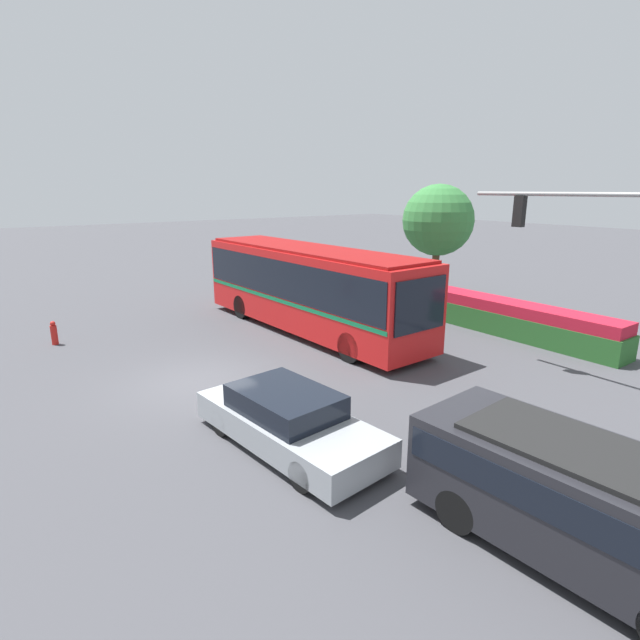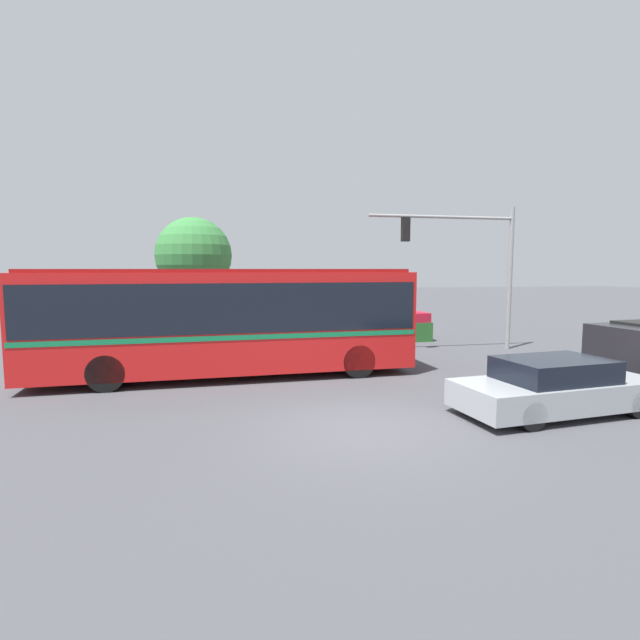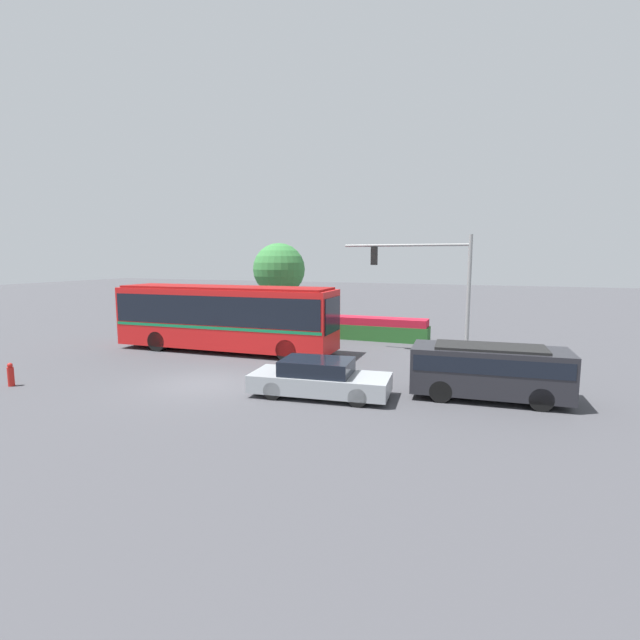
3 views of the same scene
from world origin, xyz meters
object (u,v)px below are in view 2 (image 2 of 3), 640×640
at_px(city_bus, 227,316).
at_px(traffic_light_pole, 474,254).
at_px(sedan_foreground, 556,387).
at_px(street_tree_left, 194,256).

distance_m(city_bus, traffic_light_pole, 10.33).
relative_size(sedan_foreground, street_tree_left, 0.86).
relative_size(sedan_foreground, traffic_light_pole, 0.79).
relative_size(city_bus, street_tree_left, 2.01).
bearing_deg(street_tree_left, sedan_foreground, -59.54).
distance_m(traffic_light_pole, street_tree_left, 12.42).
bearing_deg(traffic_light_pole, sedan_foreground, 72.52).
height_order(sedan_foreground, street_tree_left, street_tree_left).
bearing_deg(city_bus, street_tree_left, 96.32).
xyz_separation_m(sedan_foreground, traffic_light_pole, (2.62, 8.32, 3.23)).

